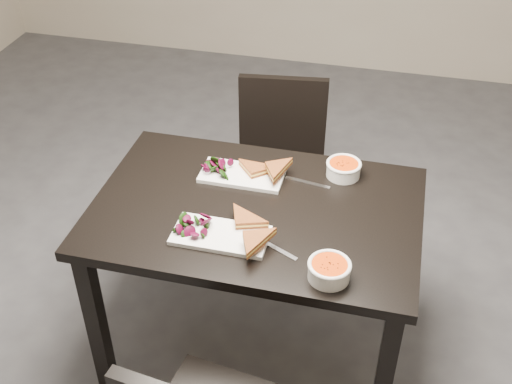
% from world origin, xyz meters
% --- Properties ---
extents(ground, '(5.00, 5.00, 0.00)m').
position_xyz_m(ground, '(0.00, 0.00, 0.00)').
color(ground, '#47474C').
rests_on(ground, ground).
extents(table, '(1.20, 0.80, 0.75)m').
position_xyz_m(table, '(0.20, -0.28, 0.65)').
color(table, black).
rests_on(table, ground).
extents(chair_far, '(0.47, 0.47, 0.85)m').
position_xyz_m(chair_far, '(0.14, 0.45, 0.48)').
color(chair_far, black).
rests_on(chair_far, ground).
extents(plate_near, '(0.33, 0.17, 0.02)m').
position_xyz_m(plate_near, '(0.12, -0.47, 0.76)').
color(plate_near, white).
rests_on(plate_near, table).
extents(sandwich_near, '(0.20, 0.17, 0.05)m').
position_xyz_m(sandwich_near, '(0.19, -0.46, 0.79)').
color(sandwich_near, '#A75123').
rests_on(sandwich_near, plate_near).
extents(salad_near, '(0.10, 0.09, 0.05)m').
position_xyz_m(salad_near, '(0.02, -0.47, 0.79)').
color(salad_near, black).
rests_on(salad_near, plate_near).
extents(soup_bowl_near, '(0.14, 0.14, 0.06)m').
position_xyz_m(soup_bowl_near, '(0.52, -0.58, 0.79)').
color(soup_bowl_near, white).
rests_on(soup_bowl_near, table).
extents(cutlery_near, '(0.17, 0.09, 0.00)m').
position_xyz_m(cutlery_near, '(0.32, -0.48, 0.75)').
color(cutlery_near, silver).
rests_on(cutlery_near, table).
extents(plate_far, '(0.32, 0.16, 0.02)m').
position_xyz_m(plate_far, '(0.10, -0.11, 0.76)').
color(plate_far, white).
rests_on(plate_far, table).
extents(sandwich_far, '(0.20, 0.20, 0.05)m').
position_xyz_m(sandwich_far, '(0.17, -0.12, 0.79)').
color(sandwich_far, '#A75123').
rests_on(sandwich_far, plate_far).
extents(salad_far, '(0.10, 0.09, 0.04)m').
position_xyz_m(salad_far, '(0.00, -0.11, 0.79)').
color(salad_far, black).
rests_on(salad_far, plate_far).
extents(soup_bowl_far, '(0.14, 0.14, 0.06)m').
position_xyz_m(soup_bowl_far, '(0.48, -0.00, 0.78)').
color(soup_bowl_far, white).
rests_on(soup_bowl_far, table).
extents(cutlery_far, '(0.18, 0.04, 0.00)m').
position_xyz_m(cutlery_far, '(0.36, -0.09, 0.75)').
color(cutlery_far, silver).
rests_on(cutlery_far, table).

